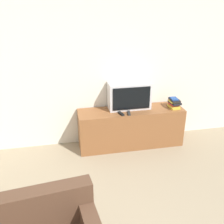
% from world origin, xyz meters
% --- Properties ---
extents(wall_back, '(9.00, 0.06, 2.60)m').
position_xyz_m(wall_back, '(0.00, 3.03, 1.30)').
color(wall_back, silver).
rests_on(wall_back, ground_plane).
extents(tv_stand, '(1.76, 0.48, 0.65)m').
position_xyz_m(tv_stand, '(0.89, 2.74, 0.33)').
color(tv_stand, brown).
rests_on(tv_stand, ground_plane).
extents(television, '(0.70, 0.30, 0.45)m').
position_xyz_m(television, '(0.87, 2.83, 0.88)').
color(television, silver).
rests_on(television, tv_stand).
extents(book_stack, '(0.18, 0.23, 0.17)m').
position_xyz_m(book_stack, '(1.61, 2.68, 0.74)').
color(book_stack, gold).
rests_on(book_stack, tv_stand).
extents(remote_on_stand, '(0.06, 0.16, 0.02)m').
position_xyz_m(remote_on_stand, '(0.81, 2.60, 0.66)').
color(remote_on_stand, '#2D2D2D').
rests_on(remote_on_stand, tv_stand).
extents(remote_secondary, '(0.08, 0.16, 0.02)m').
position_xyz_m(remote_secondary, '(0.68, 2.61, 0.66)').
color(remote_secondary, black).
rests_on(remote_secondary, tv_stand).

